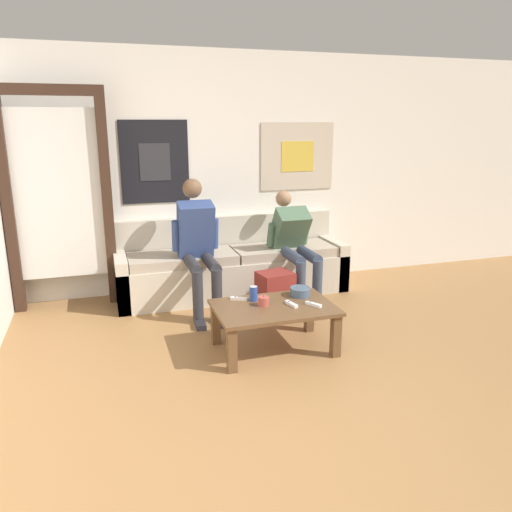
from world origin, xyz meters
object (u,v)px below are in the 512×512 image
couch (232,267)px  pillar_candle (264,301)px  game_controller_near_right (313,304)px  game_controller_far_center (291,304)px  coffee_table (274,314)px  backpack (276,295)px  person_seated_adult (198,241)px  drink_can_blue (253,293)px  game_controller_near_left (239,299)px  ceramic_bowl (300,291)px  person_seated_teen (294,241)px

couch → pillar_candle: 1.45m
game_controller_near_right → game_controller_far_center: same height
pillar_candle → coffee_table: bearing=-23.8°
backpack → person_seated_adult: bearing=147.4°
couch → drink_can_blue: size_ratio=19.83×
backpack → game_controller_near_right: 0.82m
couch → person_seated_adult: 0.69m
person_seated_adult → backpack: bearing=-32.6°
coffee_table → game_controller_far_center: size_ratio=6.51×
game_controller_near_left → drink_can_blue: bearing=-23.4°
game_controller_near_right → couch: bearing=99.4°
backpack → pillar_candle: bearing=-117.4°
ceramic_bowl → coffee_table: bearing=-151.0°
person_seated_teen → game_controller_near_left: 1.28m
couch → coffee_table: 1.47m
ceramic_bowl → drink_can_blue: size_ratio=1.43×
game_controller_near_left → game_controller_far_center: size_ratio=0.97×
person_seated_adult → game_controller_far_center: person_seated_adult is taller
backpack → person_seated_teen: bearing=51.3°
coffee_table → person_seated_adult: person_seated_adult is taller
backpack → pillar_candle: (-0.35, -0.66, 0.21)m
game_controller_far_center → drink_can_blue: bearing=141.7°
pillar_candle → game_controller_near_left: 0.24m
person_seated_teen → game_controller_far_center: bearing=-112.5°
pillar_candle → ceramic_bowl: bearing=18.8°
pillar_candle → game_controller_near_left: (-0.15, 0.18, -0.03)m
pillar_candle → game_controller_near_left: size_ratio=0.62×
coffee_table → person_seated_teen: bearing=61.4°
coffee_table → person_seated_teen: size_ratio=0.88×
coffee_table → pillar_candle: (-0.08, 0.03, 0.10)m
ceramic_bowl → game_controller_near_right: 0.26m
person_seated_teen → game_controller_near_left: size_ratio=7.69×
person_seated_teen → couch: bearing=151.1°
game_controller_near_right → person_seated_teen: bearing=75.4°
couch → drink_can_blue: bearing=-97.2°
game_controller_near_left → game_controller_far_center: 0.45m
coffee_table → pillar_candle: size_ratio=10.93×
person_seated_teen → pillar_candle: size_ratio=12.47×
coffee_table → backpack: backpack is taller
person_seated_adult → pillar_candle: 1.16m
drink_can_blue → ceramic_bowl: bearing=-1.3°
coffee_table → game_controller_near_left: (-0.23, 0.22, 0.08)m
drink_can_blue → game_controller_near_right: (0.42, -0.26, -0.05)m
pillar_candle → game_controller_far_center: size_ratio=0.60×
ceramic_bowl → game_controller_far_center: (-0.16, -0.19, -0.03)m
person_seated_teen → ceramic_bowl: 1.06m
person_seated_teen → backpack: bearing=-128.7°
backpack → game_controller_far_center: bearing=-100.1°
pillar_candle → drink_can_blue: bearing=107.4°
coffee_table → ceramic_bowl: bearing=29.0°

